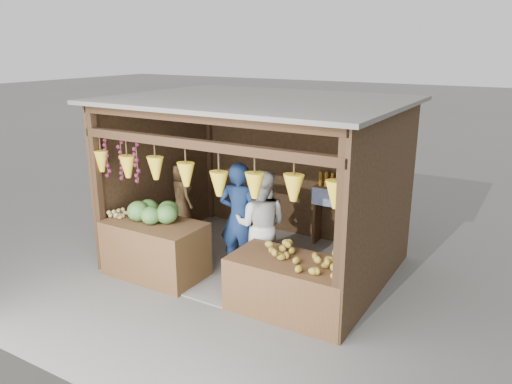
% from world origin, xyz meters
% --- Properties ---
extents(ground, '(80.00, 80.00, 0.00)m').
position_xyz_m(ground, '(0.00, 0.00, 0.00)').
color(ground, '#514F49').
rests_on(ground, ground).
extents(stall_structure, '(4.30, 3.30, 2.66)m').
position_xyz_m(stall_structure, '(-0.03, -0.04, 1.67)').
color(stall_structure, slate).
rests_on(stall_structure, ground).
extents(back_shelf, '(1.25, 0.32, 1.32)m').
position_xyz_m(back_shelf, '(1.05, 1.28, 0.87)').
color(back_shelf, '#382314').
rests_on(back_shelf, ground).
extents(counter_left, '(1.51, 0.85, 0.85)m').
position_xyz_m(counter_left, '(-1.12, -1.15, 0.43)').
color(counter_left, '#4C3219').
rests_on(counter_left, ground).
extents(counter_right, '(1.66, 0.85, 0.73)m').
position_xyz_m(counter_right, '(1.17, -1.08, 0.37)').
color(counter_right, '#4C2D19').
rests_on(counter_right, ground).
extents(stool, '(0.33, 0.33, 0.31)m').
position_xyz_m(stool, '(-1.66, 0.17, 0.16)').
color(stool, black).
rests_on(stool, ground).
extents(man_standing, '(0.70, 0.52, 1.76)m').
position_xyz_m(man_standing, '(-0.07, -0.41, 0.88)').
color(man_standing, '#14274E').
rests_on(man_standing, ground).
extents(woman_standing, '(0.97, 0.85, 1.68)m').
position_xyz_m(woman_standing, '(0.29, -0.38, 0.84)').
color(woman_standing, silver).
rests_on(woman_standing, ground).
extents(vendor_seated, '(0.65, 0.56, 1.12)m').
position_xyz_m(vendor_seated, '(-1.66, 0.17, 0.87)').
color(vendor_seated, brown).
rests_on(vendor_seated, stool).
extents(melon_pile, '(1.00, 0.50, 0.32)m').
position_xyz_m(melon_pile, '(-1.12, -1.08, 1.01)').
color(melon_pile, '#204F15').
rests_on(melon_pile, counter_left).
extents(tanfruit_pile, '(0.34, 0.40, 0.13)m').
position_xyz_m(tanfruit_pile, '(-1.77, -1.21, 0.92)').
color(tanfruit_pile, tan).
rests_on(tanfruit_pile, counter_left).
extents(mango_pile, '(1.40, 0.64, 0.22)m').
position_xyz_m(mango_pile, '(1.27, -1.10, 0.84)').
color(mango_pile, '#B95A18').
rests_on(mango_pile, counter_right).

